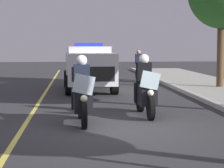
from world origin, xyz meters
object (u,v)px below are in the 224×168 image
(police_motorcycle_lead_left, at_px, (82,96))
(cyclist_background, at_px, (139,66))
(police_motorcycle_lead_right, at_px, (145,91))
(police_suv, at_px, (89,66))

(police_motorcycle_lead_left, relative_size, cyclist_background, 1.22)
(police_motorcycle_lead_left, height_order, cyclist_background, police_motorcycle_lead_left)
(police_motorcycle_lead_right, relative_size, police_suv, 0.43)
(police_motorcycle_lead_left, relative_size, police_suv, 0.43)
(police_motorcycle_lead_right, height_order, police_suv, police_suv)
(cyclist_background, bearing_deg, police_motorcycle_lead_left, -14.52)
(police_suv, height_order, cyclist_background, police_suv)
(police_motorcycle_lead_left, height_order, police_suv, police_suv)
(police_motorcycle_lead_left, distance_m, cyclist_background, 12.87)
(police_motorcycle_lead_right, distance_m, cyclist_background, 11.49)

